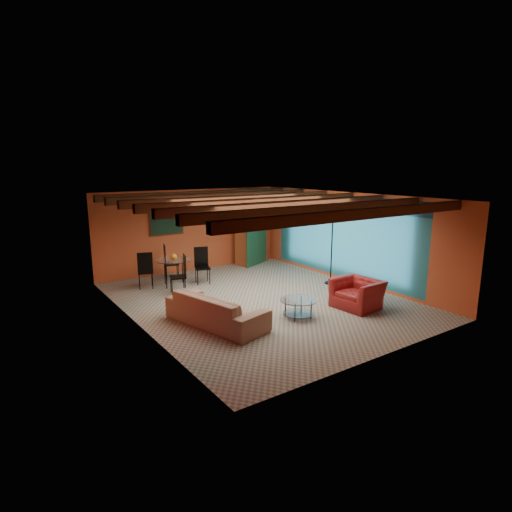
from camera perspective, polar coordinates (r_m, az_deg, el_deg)
room at (r=10.72m, az=0.27°, el=6.25°), size 6.52×8.01×2.71m
sofa at (r=9.42m, az=-5.40°, el=-7.19°), size 1.54×2.60×0.71m
armchair at (r=10.75m, az=13.59°, el=-4.99°), size 1.05×1.17×0.72m
coffee_table at (r=9.90m, az=5.75°, el=-7.06°), size 0.98×0.98×0.44m
dining_table at (r=12.51m, az=-11.01°, el=-1.55°), size 2.64×2.64×1.09m
armoire at (r=15.06m, az=-0.60°, el=3.13°), size 1.39×1.08×2.19m
floor_lamp at (r=12.60m, az=10.22°, el=0.98°), size 0.50×0.50×2.12m
ceiling_fan at (r=10.63m, az=0.61°, el=6.20°), size 1.50×1.50×0.44m
painting at (r=13.76m, az=-12.04°, el=4.33°), size 1.05×0.03×0.65m
potted_plant at (r=14.91m, az=-0.61°, el=8.22°), size 0.49×0.44×0.49m
vase at (r=12.38m, az=-11.14°, el=1.37°), size 0.24×0.24×0.20m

